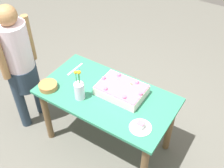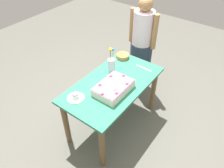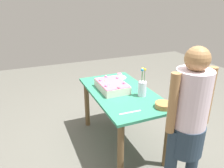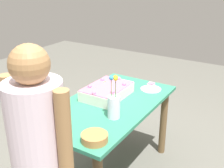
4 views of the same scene
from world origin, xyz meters
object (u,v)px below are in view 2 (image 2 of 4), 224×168
object	(u,v)px
fruit_bowl	(123,56)
flower_vase	(111,64)
sheet_cake	(113,88)
person_standing	(142,40)
cake_knife	(144,68)
serving_plate_with_slice	(76,97)

from	to	relation	value
fruit_bowl	flower_vase	bearing A→B (deg)	10.18
sheet_cake	person_standing	distance (m)	1.11
cake_knife	serving_plate_with_slice	bearing A→B (deg)	73.43
serving_plate_with_slice	fruit_bowl	distance (m)	1.00
serving_plate_with_slice	sheet_cake	bearing A→B (deg)	142.63
fruit_bowl	serving_plate_with_slice	bearing A→B (deg)	2.80
sheet_cake	fruit_bowl	size ratio (longest dim) A/B	2.47
sheet_cake	serving_plate_with_slice	world-z (taller)	sheet_cake
fruit_bowl	person_standing	world-z (taller)	person_standing
sheet_cake	person_standing	bearing A→B (deg)	-166.27
cake_knife	fruit_bowl	distance (m)	0.38
cake_knife	person_standing	distance (m)	0.58
person_standing	serving_plate_with_slice	bearing A→B (deg)	-0.27
cake_knife	fruit_bowl	bearing A→B (deg)	-4.11
flower_vase	fruit_bowl	size ratio (longest dim) A/B	1.90
flower_vase	person_standing	world-z (taller)	person_standing
serving_plate_with_slice	flower_vase	bearing A→B (deg)	178.86
serving_plate_with_slice	person_standing	bearing A→B (deg)	179.73
fruit_bowl	cake_knife	bearing A→B (deg)	83.83
sheet_cake	flower_vase	distance (m)	0.40
cake_knife	person_standing	xyz separation A→B (m)	(-0.47, -0.32, 0.11)
serving_plate_with_slice	cake_knife	world-z (taller)	serving_plate_with_slice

